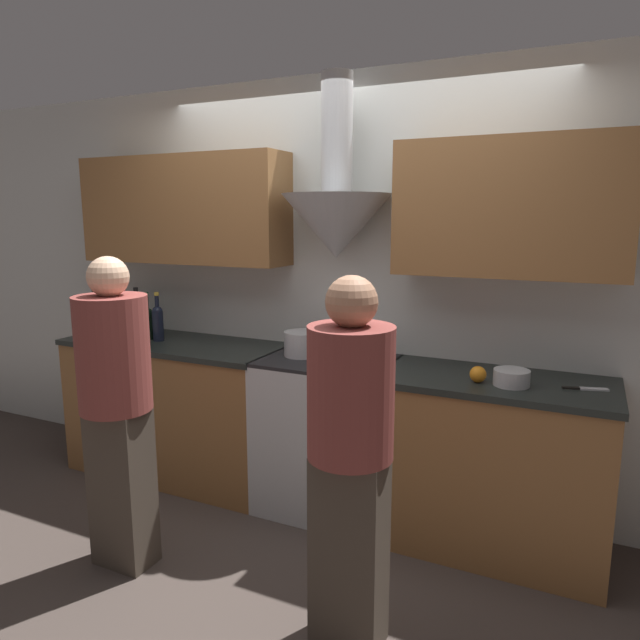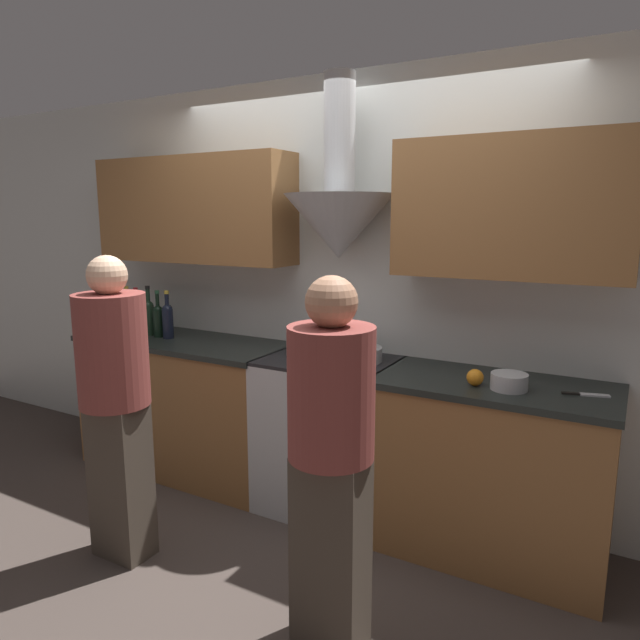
{
  "view_description": "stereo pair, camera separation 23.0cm",
  "coord_description": "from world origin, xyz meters",
  "px_view_note": "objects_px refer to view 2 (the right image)",
  "views": [
    {
      "loc": [
        1.35,
        -2.64,
        1.76
      ],
      "look_at": [
        0.0,
        0.22,
        1.18
      ],
      "focal_mm": 32.0,
      "sensor_mm": 36.0,
      "label": 1
    },
    {
      "loc": [
        1.56,
        -2.53,
        1.76
      ],
      "look_at": [
        0.0,
        0.22,
        1.18
      ],
      "focal_mm": 32.0,
      "sensor_mm": 36.0,
      "label": 2
    }
  ],
  "objects_px": {
    "wine_bottle_5": "(158,319)",
    "wine_bottle_6": "(168,319)",
    "wine_bottle_1": "(122,313)",
    "mixing_bowl": "(358,354)",
    "wine_bottle_0": "(110,312)",
    "stove_range": "(328,434)",
    "orange_fruit": "(475,377)",
    "saucepan": "(509,382)",
    "wine_bottle_3": "(137,315)",
    "wine_bottle_2": "(128,315)",
    "person_foreground_left": "(115,397)",
    "wine_bottle_4": "(149,315)",
    "person_foreground_right": "(331,451)",
    "stock_pot": "(305,343)"
  },
  "relations": [
    {
      "from": "orange_fruit",
      "to": "saucepan",
      "type": "xyz_separation_m",
      "value": [
        0.16,
        0.02,
        -0.0
      ]
    },
    {
      "from": "wine_bottle_1",
      "to": "mixing_bowl",
      "type": "distance_m",
      "value": 1.88
    },
    {
      "from": "wine_bottle_4",
      "to": "wine_bottle_6",
      "type": "distance_m",
      "value": 0.2
    },
    {
      "from": "wine_bottle_3",
      "to": "wine_bottle_5",
      "type": "relative_size",
      "value": 1.03
    },
    {
      "from": "wine_bottle_4",
      "to": "person_foreground_left",
      "type": "xyz_separation_m",
      "value": [
        0.73,
        -0.95,
        -0.21
      ]
    },
    {
      "from": "stove_range",
      "to": "orange_fruit",
      "type": "relative_size",
      "value": 11.21
    },
    {
      "from": "person_foreground_right",
      "to": "orange_fruit",
      "type": "bearing_deg",
      "value": 69.4
    },
    {
      "from": "wine_bottle_5",
      "to": "orange_fruit",
      "type": "relative_size",
      "value": 3.9
    },
    {
      "from": "wine_bottle_5",
      "to": "person_foreground_right",
      "type": "bearing_deg",
      "value": -27.05
    },
    {
      "from": "mixing_bowl",
      "to": "saucepan",
      "type": "distance_m",
      "value": 0.89
    },
    {
      "from": "mixing_bowl",
      "to": "person_foreground_left",
      "type": "xyz_separation_m",
      "value": [
        -0.87,
        -1.01,
        -0.11
      ]
    },
    {
      "from": "wine_bottle_3",
      "to": "stock_pot",
      "type": "distance_m",
      "value": 1.36
    },
    {
      "from": "wine_bottle_2",
      "to": "wine_bottle_6",
      "type": "relative_size",
      "value": 1.02
    },
    {
      "from": "saucepan",
      "to": "person_foreground_left",
      "type": "relative_size",
      "value": 0.11
    },
    {
      "from": "stove_range",
      "to": "wine_bottle_3",
      "type": "height_order",
      "value": "wine_bottle_3"
    },
    {
      "from": "stock_pot",
      "to": "person_foreground_left",
      "type": "xyz_separation_m",
      "value": [
        -0.53,
        -0.98,
        -0.14
      ]
    },
    {
      "from": "wine_bottle_0",
      "to": "wine_bottle_6",
      "type": "distance_m",
      "value": 0.56
    },
    {
      "from": "saucepan",
      "to": "wine_bottle_5",
      "type": "bearing_deg",
      "value": 178.54
    },
    {
      "from": "wine_bottle_1",
      "to": "person_foreground_left",
      "type": "height_order",
      "value": "person_foreground_left"
    },
    {
      "from": "stove_range",
      "to": "wine_bottle_6",
      "type": "xyz_separation_m",
      "value": [
        -1.24,
        -0.03,
        0.6
      ]
    },
    {
      "from": "wine_bottle_0",
      "to": "wine_bottle_2",
      "type": "xyz_separation_m",
      "value": [
        0.18,
        0.0,
        -0.0
      ]
    },
    {
      "from": "wine_bottle_6",
      "to": "wine_bottle_3",
      "type": "bearing_deg",
      "value": -178.85
    },
    {
      "from": "wine_bottle_6",
      "to": "person_foreground_left",
      "type": "bearing_deg",
      "value": -60.05
    },
    {
      "from": "stove_range",
      "to": "wine_bottle_0",
      "type": "relative_size",
      "value": 2.74
    },
    {
      "from": "wine_bottle_5",
      "to": "wine_bottle_6",
      "type": "bearing_deg",
      "value": -1.99
    },
    {
      "from": "stock_pot",
      "to": "person_foreground_right",
      "type": "xyz_separation_m",
      "value": [
        0.72,
        -1.0,
        -0.16
      ]
    },
    {
      "from": "wine_bottle_1",
      "to": "wine_bottle_6",
      "type": "relative_size",
      "value": 1.04
    },
    {
      "from": "stove_range",
      "to": "wine_bottle_3",
      "type": "xyz_separation_m",
      "value": [
        -1.52,
        -0.04,
        0.6
      ]
    },
    {
      "from": "stove_range",
      "to": "orange_fruit",
      "type": "height_order",
      "value": "orange_fruit"
    },
    {
      "from": "person_foreground_left",
      "to": "wine_bottle_1",
      "type": "bearing_deg",
      "value": 136.69
    },
    {
      "from": "wine_bottle_3",
      "to": "wine_bottle_5",
      "type": "height_order",
      "value": "wine_bottle_3"
    },
    {
      "from": "stove_range",
      "to": "wine_bottle_5",
      "type": "distance_m",
      "value": 1.45
    },
    {
      "from": "wine_bottle_0",
      "to": "wine_bottle_5",
      "type": "distance_m",
      "value": 0.47
    },
    {
      "from": "wine_bottle_0",
      "to": "wine_bottle_1",
      "type": "relative_size",
      "value": 0.99
    },
    {
      "from": "wine_bottle_0",
      "to": "wine_bottle_3",
      "type": "bearing_deg",
      "value": -0.89
    },
    {
      "from": "wine_bottle_5",
      "to": "wine_bottle_0",
      "type": "bearing_deg",
      "value": -179.43
    },
    {
      "from": "wine_bottle_6",
      "to": "wine_bottle_2",
      "type": "bearing_deg",
      "value": 179.75
    },
    {
      "from": "wine_bottle_1",
      "to": "mixing_bowl",
      "type": "height_order",
      "value": "wine_bottle_1"
    },
    {
      "from": "wine_bottle_2",
      "to": "wine_bottle_0",
      "type": "bearing_deg",
      "value": -178.95
    },
    {
      "from": "wine_bottle_6",
      "to": "saucepan",
      "type": "bearing_deg",
      "value": -1.44
    },
    {
      "from": "wine_bottle_3",
      "to": "saucepan",
      "type": "height_order",
      "value": "wine_bottle_3"
    },
    {
      "from": "wine_bottle_0",
      "to": "wine_bottle_6",
      "type": "height_order",
      "value": "wine_bottle_0"
    },
    {
      "from": "wine_bottle_0",
      "to": "person_foreground_left",
      "type": "distance_m",
      "value": 1.46
    },
    {
      "from": "wine_bottle_2",
      "to": "person_foreground_right",
      "type": "relative_size",
      "value": 0.22
    },
    {
      "from": "person_foreground_right",
      "to": "saucepan",
      "type": "bearing_deg",
      "value": 61.29
    },
    {
      "from": "saucepan",
      "to": "wine_bottle_1",
      "type": "bearing_deg",
      "value": 178.38
    },
    {
      "from": "wine_bottle_4",
      "to": "mixing_bowl",
      "type": "distance_m",
      "value": 1.61
    },
    {
      "from": "wine_bottle_0",
      "to": "orange_fruit",
      "type": "distance_m",
      "value": 2.69
    },
    {
      "from": "stove_range",
      "to": "wine_bottle_3",
      "type": "distance_m",
      "value": 1.64
    },
    {
      "from": "wine_bottle_0",
      "to": "wine_bottle_4",
      "type": "relative_size",
      "value": 0.98
    }
  ]
}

